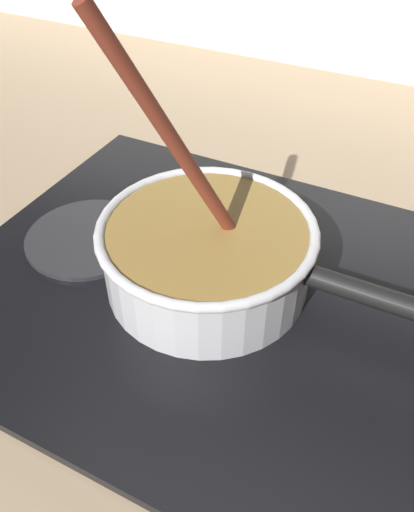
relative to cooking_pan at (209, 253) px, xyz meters
The scene contains 5 objects.
ground 0.19m from the cooking_pan, 145.93° to the right, with size 2.40×1.60×0.04m, color #9E8466.
hob_plate 0.05m from the cooking_pan, behind, with size 0.56×0.48×0.01m, color black.
burner_ring 0.04m from the cooking_pan, behind, with size 0.19×0.19×0.01m, color #592D0C.
spare_burner 0.17m from the cooking_pan, behind, with size 0.15×0.15×0.01m, color #262628.
cooking_pan is the anchor object (origin of this frame).
Camera 1 is at (0.33, -0.27, 0.41)m, focal length 35.92 mm.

